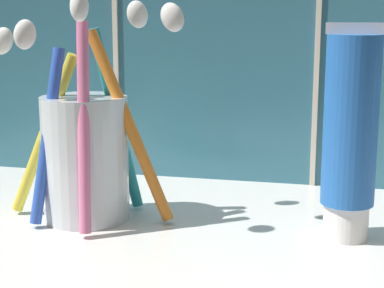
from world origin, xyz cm
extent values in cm
cube|color=silver|center=(0.00, 0.00, 1.00)|extent=(78.79, 35.90, 2.00)
cylinder|color=silver|center=(-15.33, 3.08, 6.97)|extent=(6.88, 6.88, 9.94)
cylinder|color=orange|center=(-11.58, 3.18, 9.71)|extent=(6.98, 1.10, 14.97)
ellipsoid|color=white|center=(-8.09, 3.08, 18.04)|extent=(2.45, 1.37, 2.68)
cylinder|color=teal|center=(-13.42, 5.24, 9.78)|extent=(4.00, 3.16, 14.96)
ellipsoid|color=white|center=(-11.84, 6.34, 18.23)|extent=(2.50, 2.29, 2.52)
cylinder|color=yellow|center=(-18.79, 3.05, 8.79)|extent=(6.22, 1.44, 13.12)
ellipsoid|color=white|center=(-21.87, 2.78, 16.19)|extent=(2.51, 1.51, 2.68)
cylinder|color=blue|center=(-17.53, 0.99, 9.07)|extent=(2.81, 3.48, 13.52)
ellipsoid|color=white|center=(-18.44, -0.31, 16.82)|extent=(2.27, 2.46, 2.49)
cylinder|color=pink|center=(-14.09, 0.45, 10.08)|extent=(1.93, 3.90, 15.52)
ellipsoid|color=white|center=(-13.62, -1.14, 18.83)|extent=(1.83, 2.35, 2.48)
cylinder|color=white|center=(5.06, 3.08, 3.34)|extent=(3.29, 3.29, 2.68)
cylinder|color=blue|center=(5.06, 3.08, 10.80)|extent=(3.87, 3.87, 12.23)
cube|color=silver|center=(5.06, 3.08, 17.31)|extent=(4.07, 0.36, 0.80)
camera|label=1|loc=(4.27, -43.47, 18.50)|focal=60.00mm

